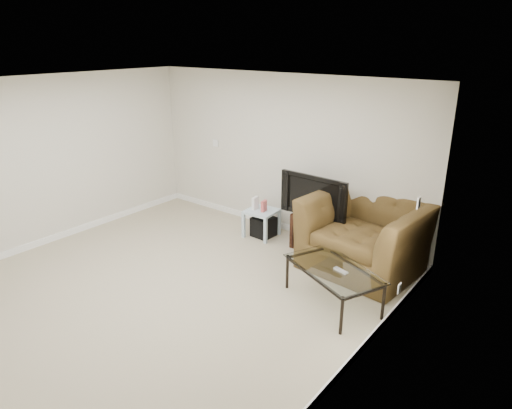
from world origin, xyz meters
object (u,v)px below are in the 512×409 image
Objects in this scene: television at (317,195)px; side_table at (262,223)px; coffee_table at (332,286)px; subwoofer at (264,227)px; tv_stand at (316,232)px; recliner at (366,223)px.

television is 2.21× the size of side_table.
television reaches higher than coffee_table.
television reaches higher than side_table.
television is 1.14m from subwoofer.
television is at bearing 5.52° from subwoofer.
tv_stand reaches higher than side_table.
subwoofer is 0.27× the size of coffee_table.
tv_stand is at bearing 92.55° from television.
subwoofer is at bearing -172.98° from tv_stand.
side_table is 1.80m from recliner.
television reaches higher than tv_stand.
side_table is at bearing -171.05° from television.
side_table is at bearing -142.06° from subwoofer.
television is at bearing 6.62° from side_table.
tv_stand is 0.58m from television.
side_table is 1.44× the size of subwoofer.
coffee_table is (0.93, -1.18, -0.04)m from tv_stand.
coffee_table is (1.82, -1.07, 0.07)m from subwoofer.
recliner is at bearing -0.67° from subwoofer.
coffee_table reaches higher than side_table.
coffee_table is (1.85, -1.05, 0.01)m from side_table.
subwoofer is 0.21× the size of recliner.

